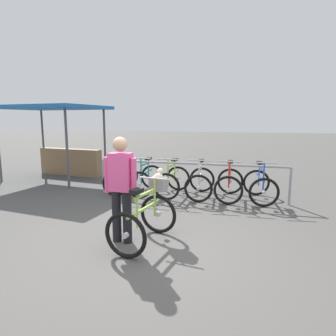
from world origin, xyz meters
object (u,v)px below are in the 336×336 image
(racked_bike_teal, at_px, (146,179))
(person_with_featured_bike, at_px, (121,185))
(racked_bike_lime, at_px, (173,181))
(racked_bike_yellow, at_px, (121,178))
(racked_bike_blue, at_px, (260,186))
(racked_bike_white, at_px, (200,182))
(featured_bicycle, at_px, (147,211))
(market_stall, at_px, (61,135))
(racked_bike_red, at_px, (229,184))

(racked_bike_teal, relative_size, person_with_featured_bike, 0.69)
(racked_bike_lime, bearing_deg, racked_bike_teal, -178.95)
(racked_bike_yellow, height_order, racked_bike_blue, same)
(racked_bike_white, bearing_deg, featured_bicycle, -96.14)
(racked_bike_yellow, relative_size, market_stall, 0.35)
(racked_bike_lime, height_order, featured_bicycle, featured_bicycle)
(racked_bike_red, bearing_deg, racked_bike_blue, 1.05)
(racked_bike_white, xyz_separation_m, racked_bike_red, (0.70, 0.01, 0.00))
(featured_bicycle, bearing_deg, racked_bike_lime, 97.63)
(featured_bicycle, bearing_deg, racked_bike_yellow, 121.94)
(racked_bike_teal, height_order, market_stall, market_stall)
(racked_bike_teal, bearing_deg, featured_bicycle, -69.31)
(racked_bike_teal, distance_m, market_stall, 3.78)
(racked_bike_yellow, bearing_deg, market_stall, 154.84)
(racked_bike_yellow, distance_m, racked_bike_red, 2.80)
(racked_bike_lime, xyz_separation_m, racked_bike_blue, (2.10, 0.04, 0.00))
(racked_bike_blue, bearing_deg, racked_bike_red, -178.95)
(market_stall, bearing_deg, racked_bike_lime, -16.88)
(racked_bike_lime, distance_m, market_stall, 4.42)
(racked_bike_yellow, height_order, racked_bike_teal, same)
(racked_bike_lime, xyz_separation_m, person_with_featured_bike, (0.02, -3.02, 0.54))
(racked_bike_red, relative_size, racked_bike_blue, 0.93)
(person_with_featured_bike, bearing_deg, featured_bicycle, 18.94)
(racked_bike_lime, xyz_separation_m, racked_bike_red, (1.40, 0.03, 0.00))
(racked_bike_blue, xyz_separation_m, featured_bicycle, (-1.71, -2.93, 0.12))
(racked_bike_lime, bearing_deg, racked_bike_red, 1.05)
(featured_bicycle, bearing_deg, person_with_featured_bike, -161.06)
(market_stall, bearing_deg, racked_bike_blue, -11.02)
(racked_bike_white, height_order, racked_bike_red, same)
(racked_bike_white, xyz_separation_m, person_with_featured_bike, (-0.68, -3.03, 0.54))
(racked_bike_lime, bearing_deg, featured_bicycle, -82.37)
(person_with_featured_bike, bearing_deg, racked_bike_red, 65.58)
(racked_bike_teal, xyz_separation_m, racked_bike_blue, (2.80, 0.05, 0.00))
(racked_bike_lime, relative_size, racked_bike_red, 1.00)
(racked_bike_lime, bearing_deg, racked_bike_blue, 1.05)
(racked_bike_yellow, relative_size, racked_bike_red, 1.05)
(racked_bike_red, xyz_separation_m, market_stall, (-5.51, 1.22, 1.03))
(racked_bike_blue, xyz_separation_m, market_stall, (-6.21, 1.21, 1.03))
(racked_bike_white, xyz_separation_m, market_stall, (-4.81, 1.23, 1.03))
(racked_bike_lime, distance_m, racked_bike_red, 1.40)
(racked_bike_yellow, height_order, racked_bike_red, same)
(racked_bike_white, distance_m, featured_bicycle, 2.92)
(racked_bike_yellow, distance_m, person_with_featured_bike, 3.36)
(racked_bike_white, distance_m, person_with_featured_bike, 3.15)
(racked_bike_teal, distance_m, racked_bike_lime, 0.70)
(featured_bicycle, distance_m, market_stall, 6.18)
(racked_bike_teal, height_order, racked_bike_red, same)
(racked_bike_yellow, xyz_separation_m, featured_bicycle, (1.79, -2.87, 0.12))
(racked_bike_white, height_order, market_stall, market_stall)
(racked_bike_yellow, relative_size, featured_bicycle, 0.94)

